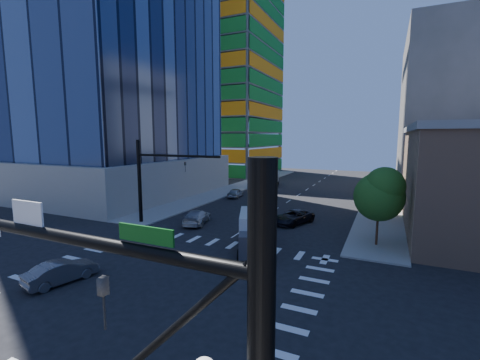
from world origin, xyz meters
The scene contains 15 objects.
ground centered at (0.00, 0.00, 0.00)m, with size 160.00×160.00×0.00m, color black.
road_markings centered at (0.00, 0.00, 0.01)m, with size 20.00×20.00×0.01m, color silver.
sidewalk_ne centered at (12.50, 40.00, 0.07)m, with size 5.00×60.00×0.15m, color gray.
sidewalk_nw centered at (-12.50, 40.00, 0.07)m, with size 5.00×60.00×0.15m, color gray.
construction_building centered at (-27.41, 61.93, 24.61)m, with size 25.16×34.50×70.60m.
bg_building_ne centered at (27.00, 55.00, 14.00)m, with size 24.00×30.00×28.00m, color #5E5A54.
signal_mast_nw centered at (-10.00, 11.50, 5.49)m, with size 10.20×0.40×9.00m.
tree_south centered at (12.63, 13.90, 4.69)m, with size 4.16×4.16×6.82m.
tree_north centered at (12.93, 25.90, 3.99)m, with size 3.54×3.52×5.78m.
car_nb_far centered at (3.97, 18.20, 0.74)m, with size 2.45×5.30×1.47m, color black.
car_sb_near centered at (-5.66, 13.77, 0.76)m, with size 2.14×5.26×1.53m, color #B4B4B4.
car_sb_mid centered at (-8.50, 29.61, 0.72)m, with size 1.70×4.23×1.44m, color #9DA1A5.
car_sb_cross centered at (-5.90, -2.20, 0.73)m, with size 1.54×4.41×1.45m, color #535358.
box_truck_near centered at (3.20, 8.51, 1.36)m, with size 4.51×6.35×3.07m.
box_truck_far centered at (-7.28, 43.63, 1.33)m, with size 3.79×6.16×3.01m.
Camera 1 is at (12.97, -15.41, 9.40)m, focal length 24.00 mm.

